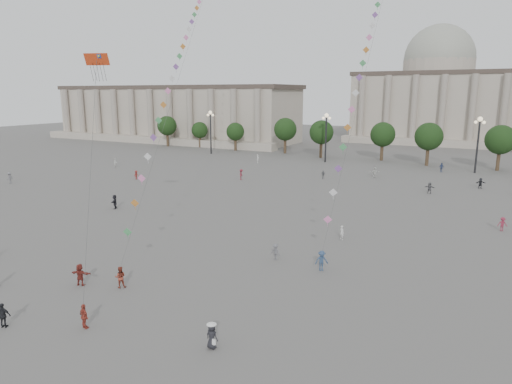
% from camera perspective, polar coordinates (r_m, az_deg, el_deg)
% --- Properties ---
extents(ground, '(360.00, 360.00, 0.00)m').
position_cam_1_polar(ground, '(34.60, -6.80, -13.56)').
color(ground, '#555250').
rests_on(ground, ground).
extents(hall_west, '(84.00, 26.22, 17.20)m').
position_cam_1_polar(hall_west, '(151.41, -10.31, 9.64)').
color(hall_west, '#ABA08F').
rests_on(hall_west, ground).
extents(hall_central, '(48.30, 34.30, 35.50)m').
position_cam_1_polar(hall_central, '(155.75, 21.55, 11.20)').
color(hall_central, '#ABA08F').
rests_on(hall_central, ground).
extents(tree_row, '(137.12, 5.12, 8.00)m').
position_cam_1_polar(tree_row, '(105.47, 17.94, 6.49)').
color(tree_row, '#392C1C').
rests_on(tree_row, ground).
extents(lamp_post_far_west, '(2.00, 0.90, 10.65)m').
position_cam_1_polar(lamp_post_far_west, '(114.60, -5.71, 8.43)').
color(lamp_post_far_west, '#262628').
rests_on(lamp_post_far_west, ground).
extents(lamp_post_mid_west, '(2.00, 0.90, 10.65)m').
position_cam_1_polar(lamp_post_mid_west, '(101.29, 8.76, 7.84)').
color(lamp_post_mid_west, '#262628').
rests_on(lamp_post_mid_west, ground).
extents(lamp_post_mid_east, '(2.00, 0.90, 10.65)m').
position_cam_1_polar(lamp_post_mid_east, '(95.85, 26.07, 6.49)').
color(lamp_post_mid_east, '#262628').
rests_on(lamp_post_mid_east, ground).
extents(person_crowd_0, '(1.09, 1.05, 1.82)m').
position_cam_1_polar(person_crowd_0, '(94.96, 22.16, 2.86)').
color(person_crowd_0, navy).
rests_on(person_crowd_0, ground).
extents(person_crowd_1, '(1.10, 1.10, 1.80)m').
position_cam_1_polar(person_crowd_1, '(98.68, -17.15, 3.55)').
color(person_crowd_1, silver).
rests_on(person_crowd_1, ground).
extents(person_crowd_2, '(0.61, 1.05, 1.60)m').
position_cam_1_polar(person_crowd_2, '(83.30, -14.72, 2.08)').
color(person_crowd_2, maroon).
rests_on(person_crowd_2, ground).
extents(person_crowd_4, '(1.86, 1.32, 1.94)m').
position_cam_1_polar(person_crowd_4, '(84.96, 14.61, 2.39)').
color(person_crowd_4, silver).
rests_on(person_crowd_4, ground).
extents(person_crowd_6, '(1.11, 0.81, 1.55)m').
position_cam_1_polar(person_crowd_6, '(42.20, 2.44, -7.46)').
color(person_crowd_6, slate).
rests_on(person_crowd_6, ground).
extents(person_crowd_8, '(1.15, 0.85, 1.59)m').
position_cam_1_polar(person_crowd_8, '(57.51, 28.43, -3.55)').
color(person_crowd_8, maroon).
rests_on(person_crowd_8, ground).
extents(person_crowd_9, '(1.63, 1.14, 1.69)m').
position_cam_1_polar(person_crowd_9, '(81.32, 26.25, 0.99)').
color(person_crowd_9, black).
rests_on(person_crowd_9, ground).
extents(person_crowd_10, '(0.58, 0.76, 1.85)m').
position_cam_1_polar(person_crowd_10, '(99.49, 0.23, 4.18)').
color(person_crowd_10, white).
rests_on(person_crowd_10, ground).
extents(person_crowd_12, '(1.65, 0.73, 1.72)m').
position_cam_1_polar(person_crowd_12, '(74.19, 20.88, 0.49)').
color(person_crowd_12, '#59585C').
rests_on(person_crowd_12, ground).
extents(person_crowd_13, '(0.66, 0.60, 1.52)m').
position_cam_1_polar(person_crowd_13, '(48.56, 10.68, -5.01)').
color(person_crowd_13, silver).
rests_on(person_crowd_13, ground).
extents(person_crowd_16, '(0.88, 0.38, 1.49)m').
position_cam_1_polar(person_crowd_16, '(82.23, 8.38, 2.19)').
color(person_crowd_16, slate).
rests_on(person_crowd_16, ground).
extents(person_crowd_17, '(1.04, 1.38, 1.90)m').
position_cam_1_polar(person_crowd_17, '(80.16, -1.85, 2.20)').
color(person_crowd_17, maroon).
rests_on(person_crowd_17, ground).
extents(person_crowd_18, '(1.35, 1.78, 1.87)m').
position_cam_1_polar(person_crowd_18, '(63.03, -17.24, -1.17)').
color(person_crowd_18, black).
rests_on(person_crowd_18, ground).
extents(person_crowd_20, '(0.86, 1.31, 1.91)m').
position_cam_1_polar(person_crowd_20, '(87.55, -28.43, 1.57)').
color(person_crowd_20, slate).
rests_on(person_crowd_20, ground).
extents(tourist_0, '(1.07, 0.67, 1.69)m').
position_cam_1_polar(tourist_0, '(32.63, -20.69, -14.35)').
color(tourist_0, '#9B372A').
rests_on(tourist_0, ground).
extents(tourist_2, '(1.75, 0.95, 1.80)m').
position_cam_1_polar(tourist_2, '(39.37, -21.13, -9.61)').
color(tourist_2, maroon).
rests_on(tourist_2, ground).
extents(tourist_4, '(1.07, 0.78, 1.68)m').
position_cam_1_polar(tourist_4, '(34.93, -29.06, -13.34)').
color(tourist_4, black).
rests_on(tourist_4, ground).
extents(kite_flyer_0, '(1.07, 1.04, 1.74)m').
position_cam_1_polar(kite_flyer_0, '(37.97, -16.61, -10.15)').
color(kite_flyer_0, maroon).
rests_on(kite_flyer_0, ground).
extents(kite_flyer_1, '(1.33, 1.22, 1.79)m').
position_cam_1_polar(kite_flyer_1, '(40.09, 8.20, -8.49)').
color(kite_flyer_1, navy).
rests_on(kite_flyer_1, ground).
extents(hat_person, '(0.79, 0.60, 1.69)m').
position_cam_1_polar(hat_person, '(28.71, -5.55, -17.41)').
color(hat_person, black).
rests_on(hat_person, ground).
extents(dragon_kite, '(5.93, 6.56, 22.33)m').
position_cam_1_polar(dragon_kite, '(44.25, -19.22, 14.28)').
color(dragon_kite, red).
rests_on(dragon_kite, ground).
extents(kite_train_west, '(24.68, 51.03, 68.74)m').
position_cam_1_polar(kite_train_west, '(64.84, -8.74, 17.98)').
color(kite_train_west, '#3F3F3F').
rests_on(kite_train_west, ground).
extents(kite_train_mid, '(5.74, 49.80, 67.79)m').
position_cam_1_polar(kite_train_mid, '(64.65, 15.07, 21.53)').
color(kite_train_mid, '#3F3F3F').
rests_on(kite_train_mid, ground).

